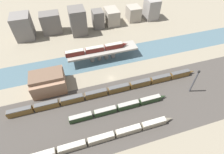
% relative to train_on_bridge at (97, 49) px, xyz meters
% --- Properties ---
extents(ground_plane, '(400.00, 400.00, 0.00)m').
position_rel_train_on_bridge_xyz_m(ground_plane, '(3.66, -19.96, -9.28)').
color(ground_plane, gray).
extents(railbed_yard, '(280.00, 42.00, 0.01)m').
position_rel_train_on_bridge_xyz_m(railbed_yard, '(3.66, -43.96, -9.27)').
color(railbed_yard, '#423D38').
rests_on(railbed_yard, ground).
extents(river_water, '(320.00, 19.95, 0.01)m').
position_rel_train_on_bridge_xyz_m(river_water, '(3.66, 0.00, -9.28)').
color(river_water, '#47606B').
rests_on(river_water, ground).
extents(bridge, '(47.87, 9.90, 7.61)m').
position_rel_train_on_bridge_xyz_m(bridge, '(3.66, 0.00, -3.30)').
color(bridge, gray).
rests_on(bridge, ground).
extents(train_on_bridge, '(42.92, 3.03, 3.44)m').
position_rel_train_on_bridge_xyz_m(train_on_bridge, '(0.00, 0.00, 0.00)').
color(train_on_bridge, '#5B1E19').
rests_on(train_on_bridge, bridge).
extents(train_yard_near, '(84.32, 2.81, 3.48)m').
position_rel_train_on_bridge_xyz_m(train_yard_near, '(-17.46, -57.20, -7.57)').
color(train_yard_near, gray).
rests_on(train_yard_near, ground).
extents(train_yard_mid, '(54.69, 2.61, 3.57)m').
position_rel_train_on_bridge_xyz_m(train_yard_mid, '(1.17, -43.55, -7.53)').
color(train_yard_mid, '#23381E').
rests_on(train_yard_mid, ground).
extents(train_yard_far, '(111.90, 2.70, 4.14)m').
position_rel_train_on_bridge_xyz_m(train_yard_far, '(-0.49, -31.12, -7.24)').
color(train_yard_far, brown).
rests_on(train_yard_far, ground).
extents(warehouse_building, '(18.95, 15.70, 11.31)m').
position_rel_train_on_bridge_xyz_m(warehouse_building, '(-33.37, -16.75, -3.90)').
color(warehouse_building, '#937056').
rests_on(warehouse_building, ground).
extents(signal_tower, '(1.00, 0.87, 16.62)m').
position_rel_train_on_bridge_xyz_m(signal_tower, '(44.78, -43.51, -1.02)').
color(signal_tower, '#4C4C51').
rests_on(signal_tower, ground).
extents(city_block_far_left, '(13.78, 15.06, 18.85)m').
position_rel_train_on_bridge_xyz_m(city_block_far_left, '(-48.45, 44.25, 0.14)').
color(city_block_far_left, slate).
rests_on(city_block_far_left, ground).
extents(city_block_left, '(15.23, 11.09, 16.56)m').
position_rel_train_on_bridge_xyz_m(city_block_left, '(-27.42, 46.00, -1.00)').
color(city_block_left, '#605B56').
rests_on(city_block_left, ground).
extents(city_block_center, '(12.39, 14.08, 20.87)m').
position_rel_train_on_bridge_xyz_m(city_block_center, '(-6.42, 38.40, 1.16)').
color(city_block_center, '#605B56').
rests_on(city_block_center, ground).
extents(city_block_right, '(8.85, 10.48, 14.63)m').
position_rel_train_on_bridge_xyz_m(city_block_right, '(10.97, 43.06, -1.97)').
color(city_block_right, '#605B56').
rests_on(city_block_right, ground).
extents(city_block_far_right, '(10.79, 15.65, 12.99)m').
position_rel_train_on_bridge_xyz_m(city_block_far_right, '(23.96, 45.68, -2.79)').
color(city_block_far_right, gray).
rests_on(city_block_far_right, ground).
extents(city_block_tall, '(10.99, 12.10, 12.27)m').
position_rel_train_on_bridge_xyz_m(city_block_tall, '(44.75, 46.27, -3.14)').
color(city_block_tall, gray).
rests_on(city_block_tall, ground).
extents(city_block_low, '(11.02, 13.04, 17.61)m').
position_rel_train_on_bridge_xyz_m(city_block_low, '(61.43, 44.55, -0.47)').
color(city_block_low, gray).
rests_on(city_block_low, ground).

